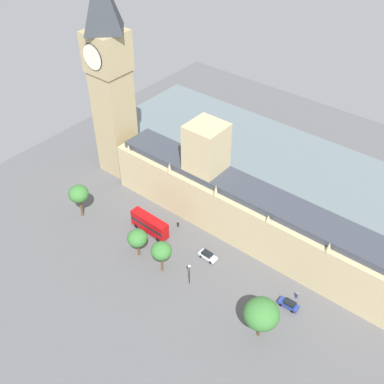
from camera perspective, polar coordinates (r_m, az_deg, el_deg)
ground_plane at (r=113.93m, az=6.51°, el=-5.82°), size 147.35×147.35×0.00m
river_thames at (r=136.49m, az=14.20°, el=1.97°), size 39.45×132.62×0.25m
parliament_building at (r=110.65m, az=6.59°, el=-2.04°), size 11.53×77.35×25.87m
clock_tower at (r=122.78m, az=-10.07°, el=14.06°), size 9.44×9.44×56.17m
double_decker_bus_near_tower at (r=113.80m, az=-5.20°, el=-3.92°), size 2.83×10.55×4.75m
car_white_opposite_hall at (r=108.45m, az=1.93°, el=-7.79°), size 2.01×4.54×1.74m
car_blue_corner at (r=101.61m, az=11.77°, el=-13.29°), size 1.91×4.36×1.74m
pedestrian_midblock at (r=103.58m, az=12.70°, el=-12.27°), size 0.61×0.51×1.59m
pedestrian_kerbside at (r=116.06m, az=-1.71°, el=-3.96°), size 0.54×0.64×1.71m
plane_tree_by_river_gate at (r=91.76m, az=8.51°, el=-14.56°), size 6.95×6.95×9.78m
plane_tree_far_end at (r=102.31m, az=-3.77°, el=-7.22°), size 4.62×4.62×8.20m
plane_tree_trailing at (r=106.80m, az=-6.70°, el=-5.65°), size 4.62×4.62×7.29m
plane_tree_leading at (r=118.35m, az=-13.71°, el=-0.24°), size 5.02×5.02×9.26m
street_lamp_under_trees at (r=101.10m, az=-0.33°, el=-9.61°), size 0.56×0.56×5.77m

